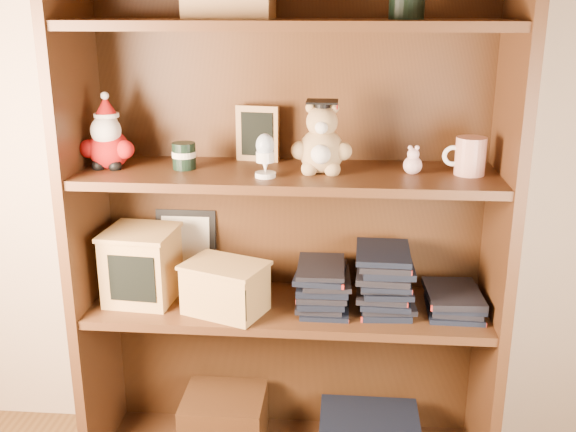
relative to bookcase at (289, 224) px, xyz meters
name	(u,v)px	position (x,y,z in m)	size (l,w,h in m)	color
bookcase	(289,224)	(0.00, 0.00, 0.00)	(1.20, 0.35, 1.60)	#4A2A15
shelf_lower	(288,308)	(0.00, -0.05, -0.24)	(1.14, 0.33, 0.02)	#4A2A15
shelf_upper	(288,175)	(0.00, -0.05, 0.16)	(1.14, 0.33, 0.02)	#4A2A15
santa_plush	(108,140)	(-0.50, -0.06, 0.25)	(0.15, 0.11, 0.22)	#A50F0F
teachers_tin	(184,156)	(-0.29, -0.05, 0.21)	(0.07, 0.07, 0.07)	black
chalkboard_plaque	(257,135)	(-0.10, 0.06, 0.25)	(0.13, 0.08, 0.16)	#9E7547
egg_cup	(265,154)	(-0.05, -0.13, 0.23)	(0.06, 0.06, 0.12)	white
grad_teddy_bear	(322,145)	(0.09, -0.06, 0.25)	(0.16, 0.14, 0.20)	tan
pink_figurine	(413,163)	(0.34, -0.05, 0.20)	(0.05, 0.05, 0.08)	beige
teacher_mug	(469,156)	(0.49, -0.05, 0.22)	(0.11, 0.08, 0.10)	silver
certificate_frame	(186,247)	(-0.33, 0.09, -0.11)	(0.19, 0.05, 0.23)	black
treats_box	(142,265)	(-0.43, -0.05, -0.12)	(0.21, 0.21, 0.21)	tan
pencils_box	(225,287)	(-0.17, -0.12, -0.15)	(0.27, 0.23, 0.15)	tan
book_stack_left	(323,285)	(0.10, -0.05, -0.16)	(0.14, 0.20, 0.13)	black
book_stack_mid	(385,279)	(0.28, -0.05, -0.14)	(0.14, 0.20, 0.18)	black
book_stack_right	(453,300)	(0.47, -0.05, -0.20)	(0.14, 0.20, 0.06)	black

